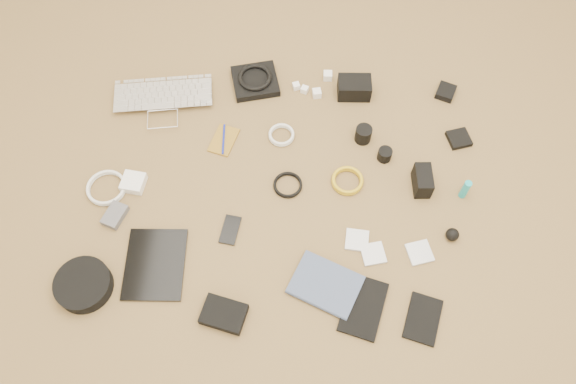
{
  "coord_description": "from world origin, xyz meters",
  "views": [
    {
      "loc": [
        0.1,
        -0.94,
        1.75
      ],
      "look_at": [
        0.05,
        -0.01,
        0.02
      ],
      "focal_mm": 35.0,
      "sensor_mm": 36.0,
      "label": 1
    }
  ],
  "objects_px": {
    "laptop": "(163,106)",
    "tablet": "(155,264)",
    "paperback": "(315,307)",
    "phone": "(230,230)",
    "headphone_case": "(84,285)",
    "dslr_camera": "(354,88)"
  },
  "relations": [
    {
      "from": "tablet",
      "to": "headphone_case",
      "type": "relative_size",
      "value": 1.38
    },
    {
      "from": "laptop",
      "to": "tablet",
      "type": "bearing_deg",
      "value": -91.88
    },
    {
      "from": "paperback",
      "to": "laptop",
      "type": "bearing_deg",
      "value": 61.81
    },
    {
      "from": "tablet",
      "to": "paperback",
      "type": "height_order",
      "value": "paperback"
    },
    {
      "from": "tablet",
      "to": "phone",
      "type": "height_order",
      "value": "tablet"
    },
    {
      "from": "phone",
      "to": "tablet",
      "type": "bearing_deg",
      "value": -141.14
    },
    {
      "from": "headphone_case",
      "to": "paperback",
      "type": "distance_m",
      "value": 0.75
    },
    {
      "from": "phone",
      "to": "headphone_case",
      "type": "xyz_separation_m",
      "value": [
        -0.45,
        -0.23,
        0.02
      ]
    },
    {
      "from": "tablet",
      "to": "phone",
      "type": "distance_m",
      "value": 0.27
    },
    {
      "from": "dslr_camera",
      "to": "paperback",
      "type": "distance_m",
      "value": 0.88
    },
    {
      "from": "phone",
      "to": "paperback",
      "type": "relative_size",
      "value": 0.5
    },
    {
      "from": "laptop",
      "to": "headphone_case",
      "type": "height_order",
      "value": "headphone_case"
    },
    {
      "from": "paperback",
      "to": "phone",
      "type": "bearing_deg",
      "value": 72.52
    },
    {
      "from": "tablet",
      "to": "paperback",
      "type": "xyz_separation_m",
      "value": [
        0.53,
        -0.12,
        0.0
      ]
    },
    {
      "from": "tablet",
      "to": "paperback",
      "type": "distance_m",
      "value": 0.55
    },
    {
      "from": "laptop",
      "to": "phone",
      "type": "height_order",
      "value": "laptop"
    },
    {
      "from": "phone",
      "to": "headphone_case",
      "type": "bearing_deg",
      "value": -144.59
    },
    {
      "from": "paperback",
      "to": "tablet",
      "type": "bearing_deg",
      "value": 100.67
    },
    {
      "from": "tablet",
      "to": "headphone_case",
      "type": "distance_m",
      "value": 0.23
    },
    {
      "from": "phone",
      "to": "headphone_case",
      "type": "height_order",
      "value": "headphone_case"
    },
    {
      "from": "dslr_camera",
      "to": "phone",
      "type": "distance_m",
      "value": 0.74
    },
    {
      "from": "dslr_camera",
      "to": "headphone_case",
      "type": "relative_size",
      "value": 0.7
    }
  ]
}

